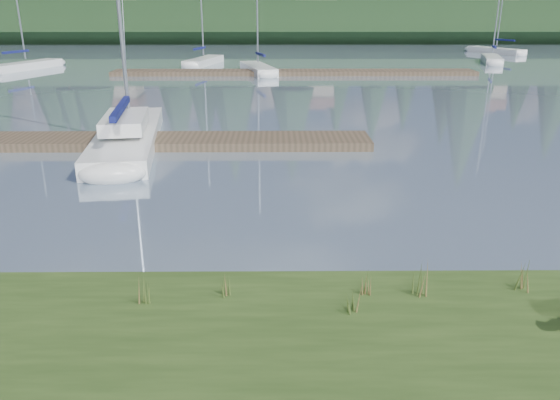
{
  "coord_description": "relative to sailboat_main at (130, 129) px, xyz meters",
  "views": [
    {
      "loc": [
        0.65,
        -10.04,
        4.73
      ],
      "look_at": [
        0.73,
        -0.5,
        1.31
      ],
      "focal_mm": 35.0,
      "sensor_mm": 36.0,
      "label": 1
    }
  ],
  "objects": [
    {
      "name": "sailboat_bg_4",
      "position": [
        24.25,
        29.12,
        -0.09
      ],
      "size": [
        3.04,
        6.83,
        10.05
      ],
      "rotation": [
        0.0,
        0.0,
        1.3
      ],
      "color": "white",
      "rests_on": "ground"
    },
    {
      "name": "ridge",
      "position": [
        4.71,
        63.24,
        2.08
      ],
      "size": [
        200.0,
        20.0,
        5.0
      ],
      "primitive_type": "cube",
      "color": "black",
      "rests_on": "ground"
    },
    {
      "name": "weed_3",
      "position": [
        3.34,
        -12.31,
        0.17
      ],
      "size": [
        0.17,
        0.14,
        0.58
      ],
      "color": "#475B23",
      "rests_on": "bank"
    },
    {
      "name": "dock_near",
      "position": [
        0.71,
        -0.76,
        -0.27
      ],
      "size": [
        16.0,
        2.0,
        0.3
      ],
      "primitive_type": "cube",
      "color": "#4C3D2C",
      "rests_on": "ground"
    },
    {
      "name": "sailboat_bg_0",
      "position": [
        -13.75,
        24.3,
        -0.1
      ],
      "size": [
        3.81,
        7.35,
        10.66
      ],
      "rotation": [
        0.0,
        0.0,
        1.23
      ],
      "color": "white",
      "rests_on": "ground"
    },
    {
      "name": "weed_4",
      "position": [
        6.53,
        -12.61,
        0.11
      ],
      "size": [
        0.17,
        0.14,
        0.44
      ],
      "color": "#475B23",
      "rests_on": "bank"
    },
    {
      "name": "mud_lip",
      "position": [
        4.71,
        -11.36,
        -0.35
      ],
      "size": [
        60.0,
        0.5,
        0.14
      ],
      "primitive_type": "cube",
      "color": "#33281C",
      "rests_on": "ground"
    },
    {
      "name": "dock_far",
      "position": [
        6.71,
        20.24,
        -0.27
      ],
      "size": [
        26.0,
        2.2,
        0.3
      ],
      "primitive_type": "cube",
      "color": "#4C3D2C",
      "rests_on": "ground"
    },
    {
      "name": "weed_5",
      "position": [
        9.36,
        -11.97,
        0.16
      ],
      "size": [
        0.17,
        0.14,
        0.55
      ],
      "color": "#475B23",
      "rests_on": "bank"
    },
    {
      "name": "weed_2",
      "position": [
        7.65,
        -12.13,
        0.22
      ],
      "size": [
        0.17,
        0.14,
        0.7
      ],
      "color": "#475B23",
      "rests_on": "bank"
    },
    {
      "name": "sailboat_main",
      "position": [
        0.0,
        0.0,
        0.0
      ],
      "size": [
        3.32,
        10.0,
        14.03
      ],
      "rotation": [
        0.0,
        0.0,
        1.72
      ],
      "color": "white",
      "rests_on": "ground"
    },
    {
      "name": "sailboat_bg_2",
      "position": [
        3.92,
        21.96,
        -0.09
      ],
      "size": [
        3.23,
        7.55,
        11.2
      ],
      "rotation": [
        0.0,
        0.0,
        1.82
      ],
      "color": "white",
      "rests_on": "ground"
    },
    {
      "name": "weed_1",
      "position": [
        6.77,
        -12.06,
        0.18
      ],
      "size": [
        0.17,
        0.14,
        0.59
      ],
      "color": "#475B23",
      "rests_on": "bank"
    },
    {
      "name": "sailboat_bg_1",
      "position": [
        -0.49,
        27.74,
        -0.09
      ],
      "size": [
        2.98,
        7.37,
        10.87
      ],
      "rotation": [
        0.0,
        0.0,
        1.35
      ],
      "color": "white",
      "rests_on": "ground"
    },
    {
      "name": "ground",
      "position": [
        4.71,
        20.24,
        -0.42
      ],
      "size": [
        200.0,
        200.0,
        0.0
      ],
      "primitive_type": "plane",
      "color": "gray",
      "rests_on": "ground"
    },
    {
      "name": "sailboat_bg_5",
      "position": [
        27.85,
        38.71,
        -0.1
      ],
      "size": [
        4.58,
        7.28,
        10.65
      ],
      "rotation": [
        0.0,
        0.0,
        2.03
      ],
      "color": "white",
      "rests_on": "ground"
    },
    {
      "name": "weed_0",
      "position": [
        4.58,
        -12.11,
        0.14
      ],
      "size": [
        0.17,
        0.14,
        0.49
      ],
      "color": "#475B23",
      "rests_on": "bank"
    }
  ]
}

